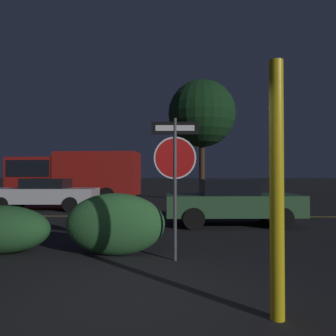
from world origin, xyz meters
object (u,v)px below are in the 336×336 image
object	(u,v)px
hedge_bush_2	(115,224)
passing_car_2	(231,202)
hedge_bush_1	(1,229)
passing_car_1	(44,194)
stop_sign	(175,161)
tree_0	(202,114)
yellow_pole_right	(277,189)
delivery_truck	(73,174)

from	to	relation	value
hedge_bush_2	passing_car_2	xyz separation A→B (m)	(2.79, 3.71, 0.11)
hedge_bush_1	hedge_bush_2	distance (m)	2.22
passing_car_1	passing_car_2	xyz separation A→B (m)	(7.25, -3.96, 0.01)
stop_sign	hedge_bush_1	xyz separation A→B (m)	(-3.33, 0.44, -1.29)
passing_car_1	tree_0	size ratio (longest dim) A/B	0.66
yellow_pole_right	hedge_bush_1	xyz separation A→B (m)	(-4.40, 2.75, -0.90)
tree_0	hedge_bush_1	bearing A→B (deg)	-110.84
stop_sign	hedge_bush_2	world-z (taller)	stop_sign
stop_sign	passing_car_2	size ratio (longest dim) A/B	0.61
passing_car_1	delivery_truck	size ratio (longest dim) A/B	0.64
yellow_pole_right	hedge_bush_2	xyz separation A→B (m)	(-2.18, 2.66, -0.78)
passing_car_1	passing_car_2	world-z (taller)	passing_car_2
stop_sign	passing_car_2	bearing A→B (deg)	66.76
hedge_bush_1	passing_car_1	size ratio (longest dim) A/B	0.41
yellow_pole_right	tree_0	distance (m)	16.00
stop_sign	hedge_bush_2	size ratio (longest dim) A/B	1.35
stop_sign	hedge_bush_1	size ratio (longest dim) A/B	1.32
hedge_bush_2	delivery_truck	bearing A→B (deg)	111.12
yellow_pole_right	hedge_bush_2	size ratio (longest dim) A/B	1.46
hedge_bush_1	tree_0	xyz separation A→B (m)	(4.88, 12.81, 4.57)
hedge_bush_2	passing_car_2	world-z (taller)	passing_car_2
hedge_bush_2	passing_car_1	bearing A→B (deg)	120.23
hedge_bush_2	passing_car_1	xyz separation A→B (m)	(-4.47, 7.67, 0.11)
passing_car_1	delivery_truck	bearing A→B (deg)	-0.56
tree_0	passing_car_1	bearing A→B (deg)	-143.72
yellow_pole_right	passing_car_2	xyz separation A→B (m)	(0.60, 6.37, -0.67)
passing_car_1	hedge_bush_2	bearing A→B (deg)	-151.46
yellow_pole_right	passing_car_1	world-z (taller)	yellow_pole_right
passing_car_1	tree_0	bearing A→B (deg)	-55.42
yellow_pole_right	hedge_bush_1	size ratio (longest dim) A/B	1.44
passing_car_1	passing_car_2	bearing A→B (deg)	-120.31
hedge_bush_2	tree_0	world-z (taller)	tree_0
yellow_pole_right	delivery_truck	size ratio (longest dim) A/B	0.38
hedge_bush_1	tree_0	bearing A→B (deg)	69.16
delivery_truck	passing_car_2	bearing A→B (deg)	-134.03
hedge_bush_1	hedge_bush_2	world-z (taller)	hedge_bush_2
delivery_truck	tree_0	world-z (taller)	tree_0
delivery_truck	tree_0	xyz separation A→B (m)	(7.21, 1.12, 3.51)
hedge_bush_1	passing_car_2	size ratio (longest dim) A/B	0.46
passing_car_2	tree_0	size ratio (longest dim) A/B	0.58
stop_sign	passing_car_1	bearing A→B (deg)	123.99
stop_sign	yellow_pole_right	xyz separation A→B (m)	(1.07, -2.31, -0.40)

